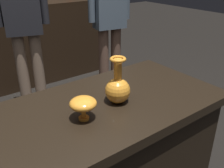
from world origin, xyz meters
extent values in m
cube|color=black|center=(0.00, 0.00, 0.38)|extent=(1.10, 0.59, 0.75)
cube|color=black|center=(0.00, 0.00, 0.78)|extent=(1.20, 0.64, 0.05)
sphere|color=orange|center=(0.05, -0.03, 0.86)|extent=(0.12, 0.12, 0.12)
cylinder|color=orange|center=(0.05, -0.03, 0.97)|extent=(0.04, 0.04, 0.11)
torus|color=orange|center=(0.05, -0.03, 1.02)|extent=(0.08, 0.08, 0.02)
cylinder|color=orange|center=(-0.16, -0.06, 0.81)|extent=(0.05, 0.05, 0.01)
cylinder|color=orange|center=(-0.16, -0.06, 0.83)|extent=(0.02, 0.02, 0.04)
ellipsoid|color=orange|center=(-0.16, -0.06, 0.88)|extent=(0.12, 0.12, 0.05)
cylinder|color=silver|center=(0.52, 2.22, 0.99)|extent=(0.04, 0.04, 0.01)
cylinder|color=silver|center=(0.52, 2.22, 1.02)|extent=(0.02, 0.02, 0.04)
cylinder|color=#846B56|center=(0.19, 1.44, 0.41)|extent=(0.11, 0.11, 0.83)
cylinder|color=#846B56|center=(0.05, 1.48, 0.41)|extent=(0.11, 0.11, 0.83)
cylinder|color=brown|center=(1.04, 1.27, 0.40)|extent=(0.11, 0.11, 0.80)
cylinder|color=brown|center=(0.89, 1.30, 0.40)|extent=(0.11, 0.11, 0.80)
camera|label=1|loc=(-0.63, -0.89, 1.42)|focal=40.80mm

